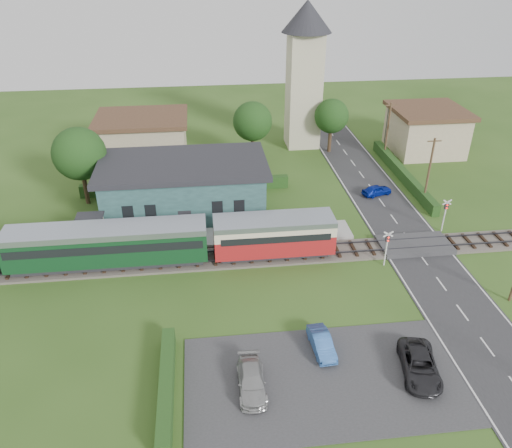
{
  "coord_description": "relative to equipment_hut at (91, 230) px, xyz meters",
  "views": [
    {
      "loc": [
        -8.14,
        -33.23,
        23.61
      ],
      "look_at": [
        -3.8,
        4.0,
        2.12
      ],
      "focal_mm": 35.0,
      "sensor_mm": 36.0,
      "label": 1
    }
  ],
  "objects": [
    {
      "name": "car_park_blue",
      "position": [
        16.95,
        -14.7,
        -1.11
      ],
      "size": [
        1.43,
        3.49,
        1.12
      ],
      "primitive_type": "imported",
      "rotation": [
        0.0,
        0.0,
        0.07
      ],
      "color": "#3060AA",
      "rests_on": "car_park"
    },
    {
      "name": "car_on_road",
      "position": [
        27.99,
        7.1,
        -1.15
      ],
      "size": [
        3.45,
        2.18,
        1.09
      ],
      "primitive_type": "imported",
      "rotation": [
        0.0,
        0.0,
        1.87
      ],
      "color": "#071D94",
      "rests_on": "road"
    },
    {
      "name": "tree_c",
      "position": [
        26.0,
        19.8,
        2.91
      ],
      "size": [
        4.2,
        4.2,
        6.78
      ],
      "color": "#332316",
      "rests_on": "ground"
    },
    {
      "name": "ground",
      "position": [
        18.0,
        -5.2,
        -1.75
      ],
      "size": [
        120.0,
        120.0,
        0.0
      ],
      "primitive_type": "plane",
      "color": "#2D4C19"
    },
    {
      "name": "car_park",
      "position": [
        16.5,
        -17.2,
        -1.71
      ],
      "size": [
        17.0,
        9.0,
        0.08
      ],
      "primitive_type": "cube",
      "color": "#333335",
      "rests_on": "ground"
    },
    {
      "name": "station_building",
      "position": [
        8.0,
        5.79,
        0.95
      ],
      "size": [
        16.0,
        9.0,
        5.3
      ],
      "color": "#2A4848",
      "rests_on": "ground"
    },
    {
      "name": "tree_a",
      "position": [
        -2.0,
        8.8,
        3.63
      ],
      "size": [
        5.2,
        5.2,
        8.0
      ],
      "color": "#332316",
      "rests_on": "ground"
    },
    {
      "name": "railway_track",
      "position": [
        18.0,
        -3.2,
        -1.64
      ],
      "size": [
        76.0,
        3.2,
        0.49
      ],
      "color": "#4C443D",
      "rests_on": "ground"
    },
    {
      "name": "house_east",
      "position": [
        38.0,
        18.8,
        1.05
      ],
      "size": [
        8.8,
        8.8,
        5.5
      ],
      "color": "tan",
      "rests_on": "ground"
    },
    {
      "name": "streetlamp_east",
      "position": [
        34.0,
        21.8,
        1.29
      ],
      "size": [
        0.3,
        0.3,
        5.15
      ],
      "color": "#3F3F47",
      "rests_on": "ground"
    },
    {
      "name": "car_park_silver",
      "position": [
        12.04,
        -17.39,
        -1.08
      ],
      "size": [
        1.71,
        4.08,
        1.18
      ],
      "primitive_type": "imported",
      "rotation": [
        0.0,
        0.0,
        -0.01
      ],
      "color": "#9F9F9F",
      "rests_on": "car_park"
    },
    {
      "name": "train",
      "position": [
        -1.31,
        -3.2,
        0.43
      ],
      "size": [
        43.2,
        2.9,
        3.4
      ],
      "color": "#232328",
      "rests_on": "ground"
    },
    {
      "name": "crossing_signal_far",
      "position": [
        31.6,
        -0.81,
        0.39
      ],
      "size": [
        0.84,
        0.28,
        3.28
      ],
      "color": "silver",
      "rests_on": "ground"
    },
    {
      "name": "hedge_roadside",
      "position": [
        32.2,
        10.8,
        -1.15
      ],
      "size": [
        0.8,
        18.0,
        1.2
      ],
      "primitive_type": "cube",
      "color": "#193814",
      "rests_on": "ground"
    },
    {
      "name": "equipment_hut",
      "position": [
        0.0,
        0.0,
        0.0
      ],
      "size": [
        2.3,
        2.3,
        2.55
      ],
      "color": "#C2B799",
      "rests_on": "platform"
    },
    {
      "name": "road",
      "position": [
        28.0,
        -5.2,
        -1.72
      ],
      "size": [
        6.0,
        70.0,
        0.05
      ],
      "primitive_type": "cube",
      "color": "#28282B",
      "rests_on": "ground"
    },
    {
      "name": "crossing_signal_near",
      "position": [
        24.4,
        -5.61,
        0.39
      ],
      "size": [
        0.84,
        0.28,
        3.28
      ],
      "color": "silver",
      "rests_on": "ground"
    },
    {
      "name": "car_park_dark",
      "position": [
        22.5,
        -17.4,
        -1.03
      ],
      "size": [
        2.98,
        4.93,
        1.28
      ],
      "primitive_type": "imported",
      "rotation": [
        0.0,
        0.0,
        -0.2
      ],
      "color": "black",
      "rests_on": "car_park"
    },
    {
      "name": "utility_pole_c",
      "position": [
        32.2,
        4.8,
        1.88
      ],
      "size": [
        1.4,
        0.22,
        7.0
      ],
      "color": "#473321",
      "rests_on": "ground"
    },
    {
      "name": "pedestrian_far",
      "position": [
        1.39,
        0.15,
        -0.31
      ],
      "size": [
        0.85,
        1.04,
        1.96
      ],
      "primitive_type": "imported",
      "rotation": [
        0.0,
        0.0,
        1.45
      ],
      "color": "gray",
      "rests_on": "platform"
    },
    {
      "name": "church_tower",
      "position": [
        23.0,
        22.8,
        8.48
      ],
      "size": [
        6.0,
        6.0,
        17.6
      ],
      "color": "#C2B799",
      "rests_on": "ground"
    },
    {
      "name": "tree_b",
      "position": [
        16.0,
        17.8,
        3.27
      ],
      "size": [
        4.6,
        4.6,
        7.34
      ],
      "color": "#332316",
      "rests_on": "ground"
    },
    {
      "name": "hedge_carpark",
      "position": [
        7.0,
        -17.2,
        -1.15
      ],
      "size": [
        0.8,
        9.0,
        1.2
      ],
      "primitive_type": "cube",
      "color": "#193814",
      "rests_on": "ground"
    },
    {
      "name": "streetlamp_west",
      "position": [
        -4.0,
        14.8,
        1.29
      ],
      "size": [
        0.3,
        0.3,
        5.15
      ],
      "color": "#3F3F47",
      "rests_on": "ground"
    },
    {
      "name": "utility_pole_d",
      "position": [
        32.2,
        16.8,
        1.88
      ],
      "size": [
        1.4,
        0.22,
        7.0
      ],
      "color": "#473321",
      "rests_on": "ground"
    },
    {
      "name": "pedestrian_near",
      "position": [
        14.39,
        0.16,
        -0.43
      ],
      "size": [
        0.74,
        0.6,
        1.74
      ],
      "primitive_type": "imported",
      "rotation": [
        0.0,
        0.0,
        3.48
      ],
      "color": "gray",
      "rests_on": "platform"
    },
    {
      "name": "hedge_station",
      "position": [
        8.0,
        10.3,
        -1.1
      ],
      "size": [
        22.0,
        0.8,
        1.3
      ],
      "primitive_type": "cube",
      "color": "#193814",
      "rests_on": "ground"
    },
    {
      "name": "crossing_deck",
      "position": [
        28.0,
        -3.2,
        -1.52
      ],
      "size": [
        6.2,
        3.4,
        0.45
      ],
      "primitive_type": "cube",
      "color": "#333335",
      "rests_on": "ground"
    },
    {
      "name": "house_west",
      "position": [
        3.0,
        19.8,
        1.04
      ],
      "size": [
        10.8,
        8.8,
        5.5
      ],
      "color": "tan",
      "rests_on": "ground"
    },
    {
      "name": "platform",
      "position": [
        8.0,
        0.0,
        -1.52
      ],
      "size": [
        30.0,
        3.0,
        0.45
      ],
      "primitive_type": "cube",
      "color": "gray",
      "rests_on": "ground"
    }
  ]
}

